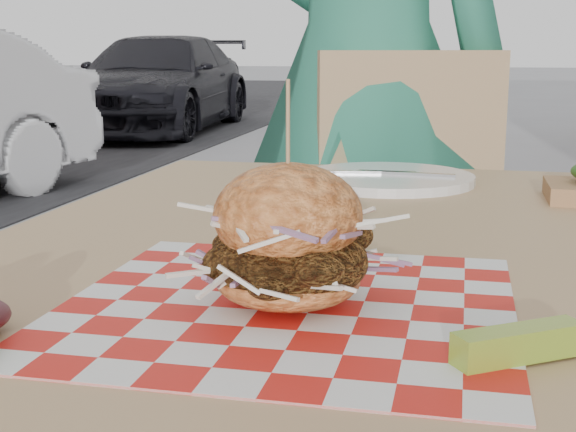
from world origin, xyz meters
name	(u,v)px	position (x,y,z in m)	size (l,w,h in m)	color
diner	(363,66)	(-0.33, 0.95, 0.91)	(0.67, 0.44, 1.83)	#2A7A5F
car_dark	(158,83)	(-3.60, 7.94, 0.55)	(1.53, 3.77, 1.09)	black
patio_table	(345,320)	(-0.21, -0.13, 0.67)	(0.80, 1.20, 0.75)	tan
patio_chair	(391,237)	(-0.24, 0.76, 0.55)	(0.53, 0.54, 0.95)	tan
paper_liner	(288,305)	(-0.23, -0.33, 0.75)	(0.36, 0.36, 0.00)	red
sandwich	(288,244)	(-0.23, -0.33, 0.80)	(0.16, 0.16, 0.18)	orange
pickle_spear	(519,344)	(-0.05, -0.41, 0.76)	(0.10, 0.02, 0.02)	#9AAF32
place_setting	(387,178)	(-0.21, 0.29, 0.76)	(0.27, 0.27, 0.02)	white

